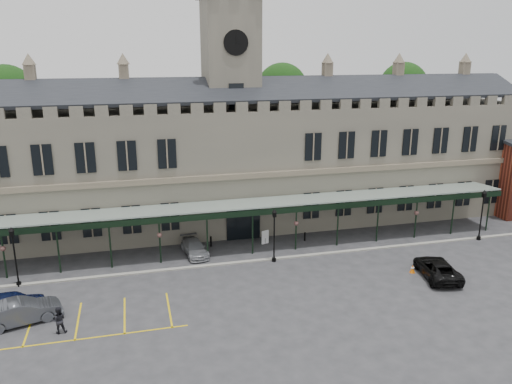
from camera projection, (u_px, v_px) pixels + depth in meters
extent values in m
plane|color=#2E2E31|center=(276.00, 290.00, 37.40)|extent=(140.00, 140.00, 0.00)
cube|color=#5D584D|center=(232.00, 166.00, 50.69)|extent=(60.00, 10.00, 12.00)
cube|color=brown|center=(243.00, 176.00, 45.80)|extent=(60.00, 0.35, 0.50)
cube|color=black|center=(236.00, 90.00, 46.23)|extent=(60.00, 4.77, 2.20)
cube|color=black|center=(226.00, 86.00, 50.89)|extent=(60.00, 4.77, 2.20)
cube|color=black|center=(243.00, 220.00, 47.05)|extent=(3.20, 0.18, 3.80)
cube|color=#5D584D|center=(231.00, 117.00, 49.32)|extent=(5.00, 5.00, 22.00)
cylinder|color=silver|center=(236.00, 43.00, 45.03)|extent=(2.20, 0.12, 2.20)
cylinder|color=black|center=(236.00, 43.00, 44.96)|extent=(2.30, 0.04, 2.30)
cube|color=black|center=(236.00, 99.00, 46.39)|extent=(1.40, 0.12, 2.80)
cube|color=#8C9E93|center=(248.00, 204.00, 44.68)|extent=(50.00, 4.00, 0.40)
cube|color=black|center=(253.00, 213.00, 42.88)|extent=(50.00, 0.18, 0.50)
cube|color=gray|center=(257.00, 260.00, 42.51)|extent=(60.00, 0.40, 0.12)
cylinder|color=#332314|center=(16.00, 159.00, 53.87)|extent=(0.70, 0.70, 12.00)
sphere|color=black|center=(7.00, 94.00, 51.96)|extent=(6.00, 6.00, 6.00)
cylinder|color=#332314|center=(281.00, 147.00, 60.97)|extent=(0.70, 0.70, 12.00)
sphere|color=black|center=(282.00, 88.00, 59.06)|extent=(6.00, 6.00, 6.00)
cylinder|color=#332314|center=(399.00, 141.00, 64.76)|extent=(0.70, 0.70, 12.00)
sphere|color=black|center=(403.00, 86.00, 62.85)|extent=(6.00, 6.00, 6.00)
cylinder|color=black|center=(19.00, 284.00, 38.01)|extent=(0.37, 0.37, 0.31)
cylinder|color=black|center=(16.00, 261.00, 37.49)|extent=(0.12, 0.12, 4.11)
cube|color=black|center=(12.00, 233.00, 36.89)|extent=(0.29, 0.29, 0.41)
cone|color=black|center=(11.00, 229.00, 36.79)|extent=(0.45, 0.45, 0.31)
cylinder|color=black|center=(274.00, 260.00, 42.45)|extent=(0.36, 0.36, 0.30)
cylinder|color=black|center=(274.00, 239.00, 41.93)|extent=(0.12, 0.12, 4.05)
cube|color=black|center=(274.00, 215.00, 41.34)|extent=(0.28, 0.28, 0.41)
cone|color=black|center=(274.00, 210.00, 41.24)|extent=(0.45, 0.45, 0.30)
cylinder|color=black|center=(479.00, 238.00, 47.33)|extent=(0.38, 0.38, 0.32)
cylinder|color=black|center=(481.00, 219.00, 46.79)|extent=(0.13, 0.13, 4.24)
cube|color=black|center=(484.00, 195.00, 46.17)|extent=(0.30, 0.30, 0.42)
cone|color=black|center=(485.00, 191.00, 46.07)|extent=(0.47, 0.47, 0.32)
cube|color=orange|center=(412.00, 272.00, 40.31)|extent=(0.36, 0.36, 0.04)
cone|color=orange|center=(412.00, 269.00, 40.23)|extent=(0.41, 0.41, 0.66)
cylinder|color=silver|center=(413.00, 268.00, 40.20)|extent=(0.27, 0.27, 0.09)
cylinder|color=black|center=(265.00, 241.00, 46.32)|extent=(0.06, 0.06, 0.54)
cube|color=silver|center=(265.00, 237.00, 46.21)|extent=(0.73, 0.29, 1.30)
cylinder|color=black|center=(211.00, 241.00, 45.62)|extent=(0.17, 0.17, 0.95)
cylinder|color=black|center=(305.00, 237.00, 46.96)|extent=(0.15, 0.15, 0.86)
imported|color=#0C1437|center=(12.00, 302.00, 34.03)|extent=(4.41, 1.98, 1.47)
imported|color=#3E4147|center=(21.00, 312.00, 32.66)|extent=(5.27, 3.13, 1.64)
imported|color=#93959A|center=(195.00, 248.00, 43.76)|extent=(2.33, 4.54, 1.26)
imported|color=black|center=(437.00, 268.00, 39.36)|extent=(3.40, 5.65, 1.47)
imported|color=black|center=(59.00, 320.00, 31.49)|extent=(0.93, 0.76, 1.80)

